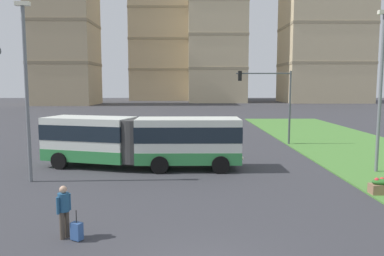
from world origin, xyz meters
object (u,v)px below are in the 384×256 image
apartment_tower_west (64,25)px  flower_planter_2 (383,186)px  articulated_bus (141,140)px  traffic_light_far_right (272,94)px  car_maroon_sedan (127,130)px  apartment_tower_westcentre (164,13)px  pedestrian_crossing (64,208)px  apartment_tower_centre (217,7)px  streetlight_median (381,85)px  rolling_suitcase (77,231)px  apartment_tower_eastcentre (325,9)px  streetlight_left (26,85)px

apartment_tower_west → flower_planter_2: bearing=-63.8°
articulated_bus → traffic_light_far_right: traffic_light_far_right is taller
car_maroon_sedan → apartment_tower_westcentre: (-1.59, 88.14, 26.17)m
pedestrian_crossing → car_maroon_sedan: bearing=94.0°
articulated_bus → apartment_tower_centre: size_ratio=0.23×
streetlight_median → apartment_tower_west: apartment_tower_west is taller
flower_planter_2 → streetlight_median: size_ratio=0.12×
articulated_bus → rolling_suitcase: bearing=-94.2°
car_maroon_sedan → flower_planter_2: 23.36m
traffic_light_far_right → apartment_tower_west: size_ratio=0.16×
pedestrian_crossing → traffic_light_far_right: size_ratio=0.29×
rolling_suitcase → apartment_tower_eastcentre: size_ratio=0.02×
streetlight_left → apartment_tower_westcentre: bearing=89.5°
car_maroon_sedan → streetlight_median: (16.24, -14.00, 4.16)m
streetlight_median → apartment_tower_westcentre: apartment_tower_westcentre is taller
streetlight_median → apartment_tower_eastcentre: apartment_tower_eastcentre is taller
pedestrian_crossing → apartment_tower_eastcentre: apartment_tower_eastcentre is taller
apartment_tower_eastcentre → apartment_tower_westcentre: bearing=158.7°
apartment_tower_centre → apartment_tower_west: bearing=-159.7°
traffic_light_far_right → apartment_tower_centre: bearing=89.2°
rolling_suitcase → car_maroon_sedan: bearing=95.0°
traffic_light_far_right → apartment_tower_west: bearing=119.9°
articulated_bus → pedestrian_crossing: articulated_bus is taller
flower_planter_2 → apartment_tower_westcentre: bearing=98.5°
flower_planter_2 → traffic_light_far_right: traffic_light_far_right is taller
apartment_tower_centre → apartment_tower_eastcentre: 29.31m
pedestrian_crossing → flower_planter_2: bearing=20.0°
articulated_bus → apartment_tower_westcentre: 103.89m
rolling_suitcase → articulated_bus: bearing=85.8°
pedestrian_crossing → rolling_suitcase: bearing=-24.0°
pedestrian_crossing → apartment_tower_west: 88.11m
rolling_suitcase → apartment_tower_centre: size_ratio=0.02×
car_maroon_sedan → apartment_tower_west: size_ratio=0.12×
apartment_tower_west → apartment_tower_eastcentre: size_ratio=0.76×
pedestrian_crossing → apartment_tower_centre: bearing=82.9°
streetlight_left → apartment_tower_west: apartment_tower_west is taller
articulated_bus → apartment_tower_west: 78.59m
streetlight_left → apartment_tower_eastcentre: bearing=62.4°
articulated_bus → streetlight_median: bearing=-6.2°
rolling_suitcase → streetlight_median: bearing=33.2°
articulated_bus → car_maroon_sedan: size_ratio=2.65×
rolling_suitcase → streetlight_left: bearing=120.9°
pedestrian_crossing → apartment_tower_centre: size_ratio=0.03×
apartment_tower_centre → apartment_tower_eastcentre: (29.19, -2.42, -1.04)m
car_maroon_sedan → apartment_tower_westcentre: size_ratio=0.08×
apartment_tower_westcentre → flower_planter_2: bearing=-81.5°
apartment_tower_west → apartment_tower_centre: apartment_tower_centre is taller
streetlight_left → car_maroon_sedan: bearing=81.1°
flower_planter_2 → apartment_tower_centre: bearing=90.5°
apartment_tower_centre → car_maroon_sedan: bearing=-100.5°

